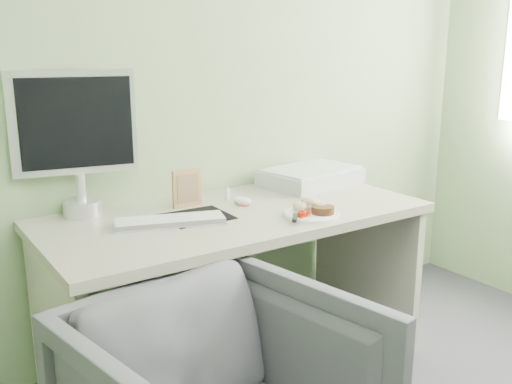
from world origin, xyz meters
TOP-DOWN VIEW (x-y plane):
  - wall_back at (0.00, 2.00)m, footprint 3.50×0.00m
  - desk at (0.00, 1.62)m, footprint 1.60×0.75m
  - plate at (0.22, 1.40)m, footprint 0.23×0.23m
  - steak at (0.26, 1.37)m, footprint 0.12×0.12m
  - potato_pile at (0.25, 1.44)m, footprint 0.11×0.09m
  - carrot_heap at (0.16, 1.38)m, footprint 0.06×0.06m
  - steak_knife at (0.12, 1.37)m, footprint 0.15×0.17m
  - mousepad at (-0.17, 1.64)m, footprint 0.26×0.23m
  - keyboard at (-0.31, 1.61)m, footprint 0.43×0.25m
  - computer_mouse at (0.08, 1.70)m, footprint 0.07×0.11m
  - photo_frame at (-0.14, 1.80)m, footprint 0.13×0.02m
  - eyedrop_bottle at (0.07, 1.81)m, footprint 0.02×0.02m
  - scanner at (0.57, 1.83)m, footprint 0.52×0.39m
  - monitor at (-0.55, 1.94)m, footprint 0.48×0.17m

SIDE VIEW (x-z plane):
  - desk at x=0.00m, z-range 0.18..0.91m
  - mousepad at x=-0.17m, z-range 0.73..0.73m
  - plate at x=0.22m, z-range 0.73..0.74m
  - keyboard at x=-0.31m, z-range 0.74..0.75m
  - computer_mouse at x=0.08m, z-range 0.73..0.76m
  - steak_knife at x=0.12m, z-range 0.75..0.76m
  - steak at x=0.26m, z-range 0.74..0.77m
  - carrot_heap at x=0.16m, z-range 0.74..0.78m
  - eyedrop_bottle at x=0.07m, z-range 0.73..0.79m
  - scanner at x=0.57m, z-range 0.73..0.80m
  - potato_pile at x=0.25m, z-range 0.74..0.80m
  - photo_frame at x=-0.14m, z-range 0.73..0.90m
  - monitor at x=-0.55m, z-range 0.77..1.35m
  - wall_back at x=0.00m, z-range -0.40..3.10m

